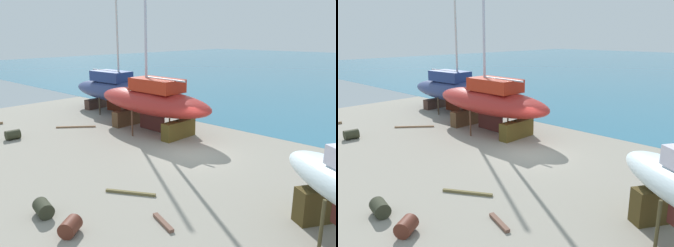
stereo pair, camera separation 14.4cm
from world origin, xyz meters
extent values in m
plane|color=gray|center=(0.00, -3.97, 0.00)|extent=(43.01, 43.01, 0.00)
cube|color=#48391A|center=(8.03, -2.74, 0.68)|extent=(1.40, 1.63, 1.35)
cylinder|color=#484026|center=(8.84, -4.48, 0.91)|extent=(0.12, 0.12, 1.82)
cube|color=#473224|center=(-9.84, 4.31, 0.45)|extent=(0.82, 2.73, 0.90)
cube|color=#4B332A|center=(-14.91, 4.08, 0.45)|extent=(0.82, 2.73, 0.90)
cylinder|color=#4A401B|center=(-12.46, 6.05, 0.77)|extent=(0.12, 0.12, 1.54)
cylinder|color=#433628|center=(-12.30, 2.34, 0.77)|extent=(0.12, 0.12, 1.54)
ellipsoid|color=navy|center=(-12.38, 4.19, 1.90)|extent=(10.30, 3.82, 1.82)
cube|color=#551C0D|center=(-12.38, 4.19, 0.36)|extent=(2.44, 0.19, 1.27)
cube|color=navy|center=(-12.88, 4.17, 3.18)|extent=(3.74, 2.19, 0.91)
cylinder|color=beige|center=(-11.87, 4.22, 8.89)|extent=(0.18, 0.18, 12.33)
cylinder|color=beige|center=(-13.65, 4.14, 3.62)|extent=(3.56, 0.28, 0.13)
cube|color=#513722|center=(-7.97, 1.91, 0.59)|extent=(0.73, 2.72, 1.19)
cube|color=#534119|center=(-2.77, 1.86, 0.59)|extent=(0.73, 2.72, 1.19)
cylinder|color=#543323|center=(-5.39, 0.02, 0.90)|extent=(0.12, 0.12, 1.81)
cylinder|color=#493826|center=(-5.35, 3.75, 0.90)|extent=(0.12, 0.12, 1.81)
ellipsoid|color=#AE2823|center=(-5.37, 1.88, 2.16)|extent=(10.42, 3.49, 1.78)
cube|color=#471D1A|center=(-5.37, 1.88, 0.65)|extent=(2.49, 0.10, 1.24)
cube|color=#B12712|center=(-4.85, 1.88, 3.41)|extent=(3.76, 2.07, 0.89)
cylinder|color=#B6BEC8|center=(-4.07, 1.87, 3.86)|extent=(3.64, 0.16, 0.13)
cylinder|color=#2E3022|center=(0.21, -9.46, 0.31)|extent=(0.98, 0.77, 0.61)
cylinder|color=#303220|center=(-10.68, -5.93, 0.32)|extent=(0.72, 0.95, 0.64)
cylinder|color=#55261A|center=(2.11, -9.46, 0.30)|extent=(0.92, 0.96, 0.61)
cube|color=brown|center=(4.01, -6.75, 0.06)|extent=(1.35, 0.62, 0.13)
cube|color=brown|center=(1.24, -5.94, 0.06)|extent=(2.05, 1.26, 0.12)
cube|color=#886346|center=(-10.20, -1.41, 0.05)|extent=(2.03, 2.27, 0.11)
camera|label=1|loc=(11.89, -14.96, 6.82)|focal=36.73mm
camera|label=2|loc=(12.00, -14.86, 6.82)|focal=36.73mm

